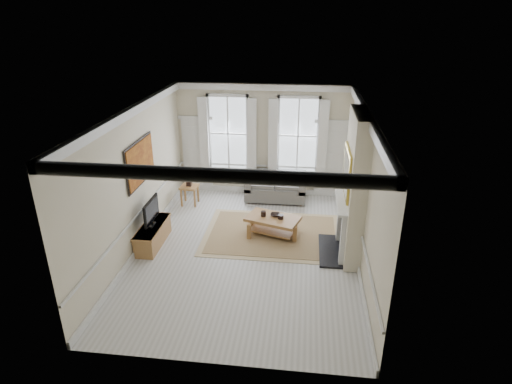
# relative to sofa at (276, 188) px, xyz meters

# --- Properties ---
(floor) EXTENTS (7.20, 7.20, 0.00)m
(floor) POSITION_rel_sofa_xyz_m (-0.45, -3.11, -0.36)
(floor) COLOR #B7B5AD
(floor) RESTS_ON ground
(ceiling) EXTENTS (7.20, 7.20, 0.00)m
(ceiling) POSITION_rel_sofa_xyz_m (-0.45, -3.11, 3.04)
(ceiling) COLOR white
(ceiling) RESTS_ON back_wall
(back_wall) EXTENTS (5.20, 0.00, 5.20)m
(back_wall) POSITION_rel_sofa_xyz_m (-0.45, 0.49, 1.34)
(back_wall) COLOR beige
(back_wall) RESTS_ON floor
(left_wall) EXTENTS (0.00, 7.20, 7.20)m
(left_wall) POSITION_rel_sofa_xyz_m (-3.05, -3.11, 1.34)
(left_wall) COLOR beige
(left_wall) RESTS_ON floor
(right_wall) EXTENTS (0.00, 7.20, 7.20)m
(right_wall) POSITION_rel_sofa_xyz_m (2.15, -3.11, 1.34)
(right_wall) COLOR beige
(right_wall) RESTS_ON floor
(window_left) EXTENTS (1.26, 0.20, 2.20)m
(window_left) POSITION_rel_sofa_xyz_m (-1.50, 0.44, 1.54)
(window_left) COLOR #B2BCC6
(window_left) RESTS_ON back_wall
(window_right) EXTENTS (1.26, 0.20, 2.20)m
(window_right) POSITION_rel_sofa_xyz_m (0.60, 0.44, 1.54)
(window_right) COLOR #B2BCC6
(window_right) RESTS_ON back_wall
(door_left) EXTENTS (0.90, 0.08, 2.30)m
(door_left) POSITION_rel_sofa_xyz_m (-2.50, 0.45, 0.79)
(door_left) COLOR silver
(door_left) RESTS_ON floor
(door_right) EXTENTS (0.90, 0.08, 2.30)m
(door_right) POSITION_rel_sofa_xyz_m (1.60, 0.45, 0.79)
(door_right) COLOR silver
(door_right) RESTS_ON floor
(painting) EXTENTS (0.05, 1.66, 1.06)m
(painting) POSITION_rel_sofa_xyz_m (-3.01, -2.81, 1.69)
(painting) COLOR #C27921
(painting) RESTS_ON left_wall
(chimney_breast) EXTENTS (0.35, 1.70, 3.38)m
(chimney_breast) POSITION_rel_sofa_xyz_m (1.97, -2.91, 1.34)
(chimney_breast) COLOR beige
(chimney_breast) RESTS_ON floor
(hearth) EXTENTS (0.55, 1.50, 0.05)m
(hearth) POSITION_rel_sofa_xyz_m (1.55, -2.91, -0.33)
(hearth) COLOR black
(hearth) RESTS_ON floor
(fireplace) EXTENTS (0.21, 1.45, 1.33)m
(fireplace) POSITION_rel_sofa_xyz_m (1.75, -2.91, 0.38)
(fireplace) COLOR silver
(fireplace) RESTS_ON floor
(mirror) EXTENTS (0.06, 1.26, 1.06)m
(mirror) POSITION_rel_sofa_xyz_m (1.76, -2.91, 1.69)
(mirror) COLOR gold
(mirror) RESTS_ON chimney_breast
(sofa) EXTENTS (1.81, 0.88, 0.85)m
(sofa) POSITION_rel_sofa_xyz_m (0.00, 0.00, 0.00)
(sofa) COLOR slate
(sofa) RESTS_ON floor
(side_table) EXTENTS (0.52, 0.52, 0.58)m
(side_table) POSITION_rel_sofa_xyz_m (-2.50, -0.65, 0.12)
(side_table) COLOR olive
(side_table) RESTS_ON floor
(rug) EXTENTS (3.50, 2.60, 0.02)m
(rug) POSITION_rel_sofa_xyz_m (0.10, -2.24, -0.34)
(rug) COLOR #8D6A49
(rug) RESTS_ON floor
(coffee_table) EXTENTS (1.48, 1.13, 0.49)m
(coffee_table) POSITION_rel_sofa_xyz_m (0.10, -2.24, 0.05)
(coffee_table) COLOR olive
(coffee_table) RESTS_ON rug
(ceramic_pot_a) EXTENTS (0.13, 0.13, 0.13)m
(ceramic_pot_a) POSITION_rel_sofa_xyz_m (-0.15, -2.19, 0.20)
(ceramic_pot_a) COLOR black
(ceramic_pot_a) RESTS_ON coffee_table
(ceramic_pot_b) EXTENTS (0.15, 0.15, 0.10)m
(ceramic_pot_b) POSITION_rel_sofa_xyz_m (0.30, -2.29, 0.19)
(ceramic_pot_b) COLOR black
(ceramic_pot_b) RESTS_ON coffee_table
(bowl) EXTENTS (0.26, 0.26, 0.06)m
(bowl) POSITION_rel_sofa_xyz_m (0.15, -2.14, 0.16)
(bowl) COLOR black
(bowl) RESTS_ON coffee_table
(tv_stand) EXTENTS (0.46, 1.44, 0.52)m
(tv_stand) POSITION_rel_sofa_xyz_m (-2.79, -3.07, -0.10)
(tv_stand) COLOR olive
(tv_stand) RESTS_ON floor
(tv) EXTENTS (0.08, 0.90, 0.68)m
(tv) POSITION_rel_sofa_xyz_m (-2.77, -3.07, 0.55)
(tv) COLOR black
(tv) RESTS_ON tv_stand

